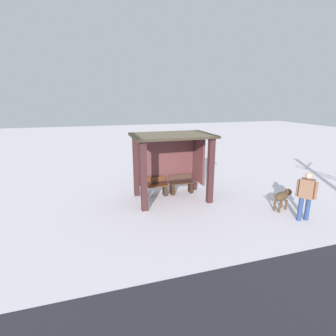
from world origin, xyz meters
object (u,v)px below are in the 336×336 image
Objects in this scene: bench_left_inside at (155,188)px; bench_center_inside at (181,185)px; bus_shelter at (173,154)px; dog at (283,196)px; person_walking at (306,193)px.

bench_center_inside is (1.09, 0.00, -0.00)m from bench_left_inside.
bus_shelter reaches higher than bench_left_inside.
bench_center_inside reaches higher than dog.
dog is (3.83, -2.52, 0.15)m from bench_left_inside.
bench_center_inside is 4.43m from person_walking.
bus_shelter is at bearing -149.78° from bench_center_inside.
person_walking is at bearing -49.75° from bench_center_inside.
bus_shelter is 1.46m from bench_center_inside.
bench_center_inside is (0.44, 0.26, -1.37)m from bus_shelter.
bench_left_inside is at bearing 158.57° from bus_shelter.
bench_center_inside is at bearing 30.22° from bus_shelter.
bench_center_inside is at bearing 0.05° from bench_left_inside.
bench_center_inside is 1.05× the size of dog.
bench_left_inside is (-0.65, 0.25, -1.36)m from bus_shelter.
bus_shelter is 1.86× the size of person_walking.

